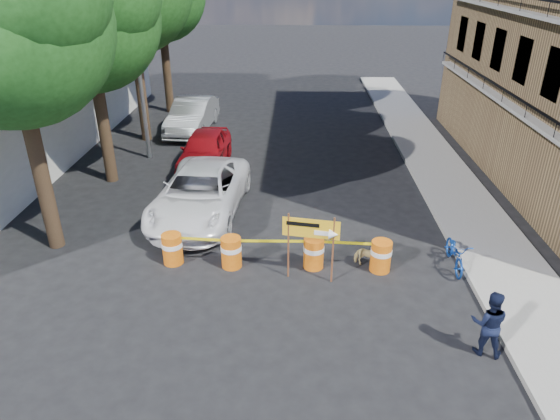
# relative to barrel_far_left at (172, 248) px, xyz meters

# --- Properties ---
(ground) EXTENTS (120.00, 120.00, 0.00)m
(ground) POSITION_rel_barrel_far_left_xyz_m (3.07, -1.15, -0.47)
(ground) COLOR black
(ground) RESTS_ON ground
(sidewalk_east) EXTENTS (2.40, 40.00, 0.15)m
(sidewalk_east) POSITION_rel_barrel_far_left_xyz_m (9.27, 4.85, -0.40)
(sidewalk_east) COLOR gray
(sidewalk_east) RESTS_ON ground
(tree_near) EXTENTS (5.46, 5.20, 9.15)m
(tree_near) POSITION_rel_barrel_far_left_xyz_m (-3.66, 0.85, 5.89)
(tree_near) COLOR #332316
(tree_near) RESTS_ON ground
(tree_mid_a) EXTENTS (5.25, 5.00, 8.68)m
(tree_mid_a) POSITION_rel_barrel_far_left_xyz_m (-3.66, 5.85, 5.53)
(tree_mid_a) COLOR #332316
(tree_mid_a) RESTS_ON ground
(streetlamp) EXTENTS (1.25, 0.18, 8.00)m
(streetlamp) POSITION_rel_barrel_far_left_xyz_m (-2.86, 8.35, 3.90)
(streetlamp) COLOR gray
(streetlamp) RESTS_ON ground
(barrel_far_left) EXTENTS (0.58, 0.58, 0.90)m
(barrel_far_left) POSITION_rel_barrel_far_left_xyz_m (0.00, 0.00, 0.00)
(barrel_far_left) COLOR #DC570C
(barrel_far_left) RESTS_ON ground
(barrel_mid_left) EXTENTS (0.58, 0.58, 0.90)m
(barrel_mid_left) POSITION_rel_barrel_far_left_xyz_m (1.67, -0.13, 0.00)
(barrel_mid_left) COLOR #DC570C
(barrel_mid_left) RESTS_ON ground
(barrel_mid_right) EXTENTS (0.58, 0.58, 0.90)m
(barrel_mid_right) POSITION_rel_barrel_far_left_xyz_m (3.95, -0.09, 0.00)
(barrel_mid_right) COLOR #DC570C
(barrel_mid_right) RESTS_ON ground
(barrel_far_right) EXTENTS (0.58, 0.58, 0.90)m
(barrel_far_right) POSITION_rel_barrel_far_left_xyz_m (5.79, -0.20, 0.00)
(barrel_far_right) COLOR #DC570C
(barrel_far_right) RESTS_ON ground
(detour_sign) EXTENTS (1.48, 0.43, 1.92)m
(detour_sign) POSITION_rel_barrel_far_left_xyz_m (4.03, -0.74, 0.94)
(detour_sign) COLOR #592D19
(detour_sign) RESTS_ON ground
(pedestrian) EXTENTS (0.90, 0.78, 1.56)m
(pedestrian) POSITION_rel_barrel_far_left_xyz_m (7.57, -3.37, 0.31)
(pedestrian) COLOR black
(pedestrian) RESTS_ON ground
(bicycle) EXTENTS (0.63, 0.92, 1.71)m
(bicycle) POSITION_rel_barrel_far_left_xyz_m (7.87, 0.05, 0.38)
(bicycle) COLOR #133E9C
(bicycle) RESTS_ON ground
(dog) EXTENTS (0.80, 0.46, 0.64)m
(dog) POSITION_rel_barrel_far_left_xyz_m (5.47, 0.01, -0.15)
(dog) COLOR #E1CA81
(dog) RESTS_ON ground
(suv_white) EXTENTS (3.01, 5.81, 1.57)m
(suv_white) POSITION_rel_barrel_far_left_xyz_m (0.27, 3.04, 0.31)
(suv_white) COLOR white
(suv_white) RESTS_ON ground
(sedan_red) EXTENTS (1.95, 4.41, 1.48)m
(sedan_red) POSITION_rel_barrel_far_left_xyz_m (-0.32, 7.45, 0.27)
(sedan_red) COLOR #A70D16
(sedan_red) RESTS_ON ground
(sedan_silver) EXTENTS (2.03, 5.02, 1.62)m
(sedan_silver) POSITION_rel_barrel_far_left_xyz_m (-1.73, 12.22, 0.34)
(sedan_silver) COLOR #9DA0A4
(sedan_silver) RESTS_ON ground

